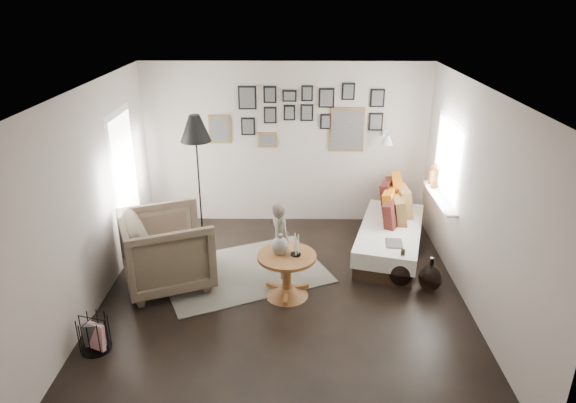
{
  "coord_description": "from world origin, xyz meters",
  "views": [
    {
      "loc": [
        0.12,
        -5.51,
        3.57
      ],
      "look_at": [
        0.05,
        0.5,
        1.1
      ],
      "focal_mm": 32.0,
      "sensor_mm": 36.0,
      "label": 1
    }
  ],
  "objects_px": {
    "vase": "(280,243)",
    "floor_lamp": "(196,133)",
    "child": "(280,240)",
    "demijohn_large": "(401,271)",
    "demijohn_small": "(430,278)",
    "pedestal_table": "(287,277)",
    "armchair": "(167,250)",
    "daybed": "(389,232)",
    "magazine_basket": "(94,334)"
  },
  "relations": [
    {
      "from": "demijohn_large",
      "to": "vase",
      "type": "bearing_deg",
      "value": -171.13
    },
    {
      "from": "demijohn_small",
      "to": "vase",
      "type": "bearing_deg",
      "value": -176.29
    },
    {
      "from": "demijohn_large",
      "to": "daybed",
      "type": "bearing_deg",
      "value": 89.94
    },
    {
      "from": "pedestal_table",
      "to": "demijohn_large",
      "type": "height_order",
      "value": "pedestal_table"
    },
    {
      "from": "vase",
      "to": "daybed",
      "type": "height_order",
      "value": "vase"
    },
    {
      "from": "pedestal_table",
      "to": "child",
      "type": "relative_size",
      "value": 0.69
    },
    {
      "from": "armchair",
      "to": "floor_lamp",
      "type": "xyz_separation_m",
      "value": [
        0.2,
        1.37,
        1.18
      ]
    },
    {
      "from": "daybed",
      "to": "demijohn_large",
      "type": "relative_size",
      "value": 4.02
    },
    {
      "from": "vase",
      "to": "floor_lamp",
      "type": "distance_m",
      "value": 2.26
    },
    {
      "from": "armchair",
      "to": "floor_lamp",
      "type": "bearing_deg",
      "value": -31.16
    },
    {
      "from": "armchair",
      "to": "magazine_basket",
      "type": "height_order",
      "value": "armchair"
    },
    {
      "from": "vase",
      "to": "floor_lamp",
      "type": "height_order",
      "value": "floor_lamp"
    },
    {
      "from": "vase",
      "to": "demijohn_large",
      "type": "height_order",
      "value": "vase"
    },
    {
      "from": "armchair",
      "to": "magazine_basket",
      "type": "distance_m",
      "value": 1.48
    },
    {
      "from": "vase",
      "to": "child",
      "type": "relative_size",
      "value": 0.49
    },
    {
      "from": "demijohn_large",
      "to": "demijohn_small",
      "type": "relative_size",
      "value": 1.1
    },
    {
      "from": "pedestal_table",
      "to": "demijohn_large",
      "type": "bearing_deg",
      "value": 10.09
    },
    {
      "from": "pedestal_table",
      "to": "daybed",
      "type": "height_order",
      "value": "daybed"
    },
    {
      "from": "vase",
      "to": "magazine_basket",
      "type": "height_order",
      "value": "vase"
    },
    {
      "from": "demijohn_small",
      "to": "floor_lamp",
      "type": "bearing_deg",
      "value": 154.7
    },
    {
      "from": "pedestal_table",
      "to": "armchair",
      "type": "distance_m",
      "value": 1.58
    },
    {
      "from": "vase",
      "to": "magazine_basket",
      "type": "relative_size",
      "value": 1.33
    },
    {
      "from": "armchair",
      "to": "magazine_basket",
      "type": "bearing_deg",
      "value": 137.11
    },
    {
      "from": "daybed",
      "to": "child",
      "type": "distance_m",
      "value": 1.75
    },
    {
      "from": "floor_lamp",
      "to": "demijohn_large",
      "type": "bearing_deg",
      "value": -26.05
    },
    {
      "from": "vase",
      "to": "daybed",
      "type": "relative_size",
      "value": 0.25
    },
    {
      "from": "child",
      "to": "daybed",
      "type": "bearing_deg",
      "value": -95.09
    },
    {
      "from": "magazine_basket",
      "to": "demijohn_small",
      "type": "height_order",
      "value": "demijohn_small"
    },
    {
      "from": "daybed",
      "to": "floor_lamp",
      "type": "distance_m",
      "value": 3.17
    },
    {
      "from": "vase",
      "to": "magazine_basket",
      "type": "bearing_deg",
      "value": -150.59
    },
    {
      "from": "daybed",
      "to": "floor_lamp",
      "type": "xyz_separation_m",
      "value": [
        -2.83,
        0.42,
        1.36
      ]
    },
    {
      "from": "floor_lamp",
      "to": "demijohn_small",
      "type": "relative_size",
      "value": 4.13
    },
    {
      "from": "pedestal_table",
      "to": "floor_lamp",
      "type": "distance_m",
      "value": 2.55
    },
    {
      "from": "pedestal_table",
      "to": "vase",
      "type": "relative_size",
      "value": 1.4
    },
    {
      "from": "daybed",
      "to": "floor_lamp",
      "type": "relative_size",
      "value": 1.07
    },
    {
      "from": "daybed",
      "to": "demijohn_large",
      "type": "bearing_deg",
      "value": -74.6
    },
    {
      "from": "floor_lamp",
      "to": "demijohn_small",
      "type": "height_order",
      "value": "floor_lamp"
    },
    {
      "from": "magazine_basket",
      "to": "demijohn_large",
      "type": "distance_m",
      "value": 3.77
    },
    {
      "from": "demijohn_small",
      "to": "demijohn_large",
      "type": "bearing_deg",
      "value": 161.08
    },
    {
      "from": "pedestal_table",
      "to": "armchair",
      "type": "height_order",
      "value": "armchair"
    },
    {
      "from": "vase",
      "to": "child",
      "type": "xyz_separation_m",
      "value": [
        -0.01,
        0.47,
        -0.2
      ]
    },
    {
      "from": "child",
      "to": "demijohn_large",
      "type": "bearing_deg",
      "value": -128.35
    },
    {
      "from": "vase",
      "to": "armchair",
      "type": "distance_m",
      "value": 1.5
    },
    {
      "from": "demijohn_large",
      "to": "child",
      "type": "relative_size",
      "value": 0.48
    },
    {
      "from": "vase",
      "to": "armchair",
      "type": "bearing_deg",
      "value": 170.12
    },
    {
      "from": "armchair",
      "to": "demijohn_large",
      "type": "relative_size",
      "value": 2.1
    },
    {
      "from": "vase",
      "to": "armchair",
      "type": "height_order",
      "value": "vase"
    },
    {
      "from": "daybed",
      "to": "armchair",
      "type": "xyz_separation_m",
      "value": [
        -3.03,
        -0.95,
        0.19
      ]
    },
    {
      "from": "demijohn_small",
      "to": "child",
      "type": "height_order",
      "value": "child"
    },
    {
      "from": "vase",
      "to": "magazine_basket",
      "type": "xyz_separation_m",
      "value": [
        -1.96,
        -1.1,
        -0.54
      ]
    }
  ]
}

